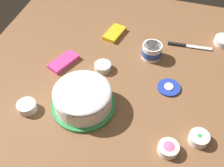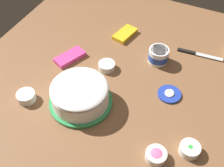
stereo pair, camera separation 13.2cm
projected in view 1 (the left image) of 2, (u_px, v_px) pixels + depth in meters
The scene contains 12 objects.
ground_plane at pixel (126, 80), 1.38m from camera, with size 1.54×1.54×0.00m, color brown.
frosted_cake at pixel (83, 98), 1.24m from camera, with size 0.28×0.28×0.12m.
frosting_tub at pixel (152, 51), 1.46m from camera, with size 0.10×0.10×0.08m.
frosting_tub_lid at pixel (169, 87), 1.34m from camera, with size 0.11×0.11×0.02m.
spreading_knife at pixel (186, 46), 1.54m from camera, with size 0.04×0.24×0.01m.
sprinkle_bowl_yellow at pixel (224, 41), 1.55m from camera, with size 0.10×0.10×0.04m.
sprinkle_bowl_rainbow at pixel (27, 106), 1.25m from camera, with size 0.08×0.08×0.04m.
sprinkle_bowl_pink at pixel (168, 148), 1.11m from camera, with size 0.08×0.08×0.04m.
sprinkle_bowl_green at pixel (199, 138), 1.14m from camera, with size 0.08×0.08×0.04m.
sprinkle_bowl_blue at pixel (103, 67), 1.42m from camera, with size 0.08×0.08×0.03m.
candy_box_lower at pixel (64, 62), 1.45m from camera, with size 0.16×0.07×0.02m, color #E53D8E.
candy_box_upper at pixel (114, 33), 1.60m from camera, with size 0.14×0.08×0.02m, color yellow.
Camera 1 is at (0.91, 0.21, 1.02)m, focal length 45.81 mm.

